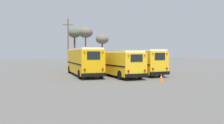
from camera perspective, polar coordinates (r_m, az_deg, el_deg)
name	(u,v)px	position (r m, az deg, el deg)	size (l,w,h in m)	color
ground_plane	(112,75)	(26.79, 0.05, -3.44)	(160.00, 160.00, 0.00)	#5B5956
school_bus_0	(84,61)	(26.50, -7.44, 0.33)	(2.99, 9.90, 3.28)	#EAAA0F
school_bus_1	(114,62)	(26.12, 0.56, -0.03)	(2.75, 10.96, 2.96)	yellow
school_bus_2	(137,61)	(27.96, 6.57, 0.27)	(2.98, 9.61, 3.13)	yellow
utility_pole	(68,43)	(38.49, -11.38, 5.00)	(1.80, 0.24, 8.61)	brown
bare_tree_0	(75,34)	(44.90, -9.76, 7.21)	(2.55, 2.55, 7.69)	#473323
bare_tree_1	(102,40)	(47.40, -2.57, 5.84)	(2.76, 2.76, 6.73)	brown
bare_tree_2	(86,33)	(48.36, -6.93, 7.60)	(3.15, 3.15, 8.39)	brown
fence_line	(94,64)	(33.73, -4.77, -0.59)	(14.76, 0.06, 1.42)	#939399
traffic_cone	(161,77)	(21.65, 12.76, -3.96)	(0.36, 0.36, 0.69)	orange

